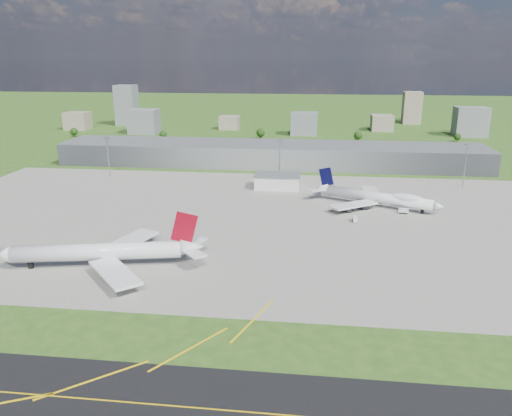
# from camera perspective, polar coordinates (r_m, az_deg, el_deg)

# --- Properties ---
(ground) EXTENTS (1400.00, 1400.00, 0.00)m
(ground) POSITION_cam_1_polar(r_m,az_deg,el_deg) (346.12, 1.44, 4.44)
(ground) COLOR #2C4F18
(ground) RESTS_ON ground
(apron) EXTENTS (360.00, 190.00, 0.08)m
(apron) POSITION_cam_1_polar(r_m,az_deg,el_deg) (239.55, 1.33, -1.34)
(apron) COLOR gray
(apron) RESTS_ON ground
(terminal) EXTENTS (300.00, 42.00, 15.00)m
(terminal) POSITION_cam_1_polar(r_m,az_deg,el_deg) (359.21, 1.68, 6.13)
(terminal) COLOR gray
(terminal) RESTS_ON ground
(ops_building) EXTENTS (26.00, 16.00, 8.00)m
(ops_building) POSITION_cam_1_polar(r_m,az_deg,el_deg) (295.89, 2.46, 3.04)
(ops_building) COLOR silver
(ops_building) RESTS_ON ground
(mast_west) EXTENTS (3.50, 2.00, 25.90)m
(mast_west) POSITION_cam_1_polar(r_m,az_deg,el_deg) (333.79, -16.60, 6.36)
(mast_west) COLOR gray
(mast_west) RESTS_ON ground
(mast_center) EXTENTS (3.50, 2.00, 25.90)m
(mast_center) POSITION_cam_1_polar(r_m,az_deg,el_deg) (307.56, 2.71, 6.19)
(mast_center) COLOR gray
(mast_center) RESTS_ON ground
(mast_east) EXTENTS (3.50, 2.00, 25.90)m
(mast_east) POSITION_cam_1_polar(r_m,az_deg,el_deg) (319.32, 22.89, 5.27)
(mast_east) COLOR gray
(mast_east) RESTS_ON ground
(airliner_red_twin) EXTENTS (75.28, 57.88, 20.79)m
(airliner_red_twin) POSITION_cam_1_polar(r_m,az_deg,el_deg) (194.17, -16.85, -4.87)
(airliner_red_twin) COLOR white
(airliner_red_twin) RESTS_ON ground
(airliner_blue_quad) EXTENTS (64.25, 48.71, 17.84)m
(airliner_blue_quad) POSITION_cam_1_polar(r_m,az_deg,el_deg) (266.06, 13.79, 1.16)
(airliner_blue_quad) COLOR white
(airliner_blue_quad) RESTS_ON ground
(tug_yellow) EXTENTS (4.58, 4.21, 1.95)m
(tug_yellow) POSITION_cam_1_polar(r_m,az_deg,el_deg) (214.40, -8.32, -3.49)
(tug_yellow) COLOR yellow
(tug_yellow) RESTS_ON ground
(van_white_near) EXTENTS (2.27, 4.88, 2.49)m
(van_white_near) POSITION_cam_1_polar(r_m,az_deg,el_deg) (240.62, 11.26, -1.28)
(van_white_near) COLOR silver
(van_white_near) RESTS_ON ground
(van_white_far) EXTENTS (5.07, 2.84, 2.50)m
(van_white_far) POSITION_cam_1_polar(r_m,az_deg,el_deg) (258.89, 16.50, -0.35)
(van_white_far) COLOR silver
(van_white_far) RESTS_ON ground
(bldg_far_w) EXTENTS (24.00, 20.00, 18.00)m
(bldg_far_w) POSITION_cam_1_polar(r_m,az_deg,el_deg) (569.21, -19.73, 9.36)
(bldg_far_w) COLOR gray
(bldg_far_w) RESTS_ON ground
(bldg_w) EXTENTS (28.00, 22.00, 24.00)m
(bldg_w) POSITION_cam_1_polar(r_m,az_deg,el_deg) (519.54, -12.69, 9.62)
(bldg_w) COLOR slate
(bldg_w) RESTS_ON ground
(bldg_cw) EXTENTS (20.00, 18.00, 14.00)m
(bldg_cw) POSITION_cam_1_polar(r_m,az_deg,el_deg) (538.57, -3.06, 9.72)
(bldg_cw) COLOR gray
(bldg_cw) RESTS_ON ground
(bldg_c) EXTENTS (26.00, 20.00, 22.00)m
(bldg_c) POSITION_cam_1_polar(r_m,az_deg,el_deg) (500.61, 5.53, 9.57)
(bldg_c) COLOR slate
(bldg_c) RESTS_ON ground
(bldg_ce) EXTENTS (22.00, 24.00, 16.00)m
(bldg_ce) POSITION_cam_1_polar(r_m,az_deg,el_deg) (544.86, 14.19, 9.43)
(bldg_ce) COLOR gray
(bldg_ce) RESTS_ON ground
(bldg_e) EXTENTS (30.00, 22.00, 28.00)m
(bldg_e) POSITION_cam_1_polar(r_m,az_deg,el_deg) (531.21, 23.31, 9.04)
(bldg_e) COLOR slate
(bldg_e) RESTS_ON ground
(bldg_tall_w) EXTENTS (22.00, 20.00, 44.00)m
(bldg_tall_w) POSITION_cam_1_polar(r_m,az_deg,el_deg) (588.24, -14.57, 11.30)
(bldg_tall_w) COLOR slate
(bldg_tall_w) RESTS_ON ground
(bldg_tall_e) EXTENTS (20.00, 18.00, 36.00)m
(bldg_tall_e) POSITION_cam_1_polar(r_m,az_deg,el_deg) (608.82, 17.38, 10.88)
(bldg_tall_e) COLOR gray
(bldg_tall_e) RESTS_ON ground
(tree_far_w) EXTENTS (7.20, 7.20, 8.80)m
(tree_far_w) POSITION_cam_1_polar(r_m,az_deg,el_deg) (516.47, -20.10, 8.20)
(tree_far_w) COLOR #382314
(tree_far_w) RESTS_ON ground
(tree_w) EXTENTS (6.75, 6.75, 8.25)m
(tree_w) POSITION_cam_1_polar(r_m,az_deg,el_deg) (478.21, -10.58, 8.27)
(tree_w) COLOR #382314
(tree_w) RESTS_ON ground
(tree_c) EXTENTS (8.10, 8.10, 9.90)m
(tree_c) POSITION_cam_1_polar(r_m,az_deg,el_deg) (474.28, 0.52, 8.60)
(tree_c) COLOR #382314
(tree_c) RESTS_ON ground
(tree_e) EXTENTS (7.65, 7.65, 9.35)m
(tree_e) POSITION_cam_1_polar(r_m,az_deg,el_deg) (468.17, 11.58, 8.11)
(tree_e) COLOR #382314
(tree_e) RESTS_ON ground
(tree_far_e) EXTENTS (6.30, 6.30, 7.70)m
(tree_far_e) POSITION_cam_1_polar(r_m,az_deg,el_deg) (493.65, 22.03, 7.55)
(tree_far_e) COLOR #382314
(tree_far_e) RESTS_ON ground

